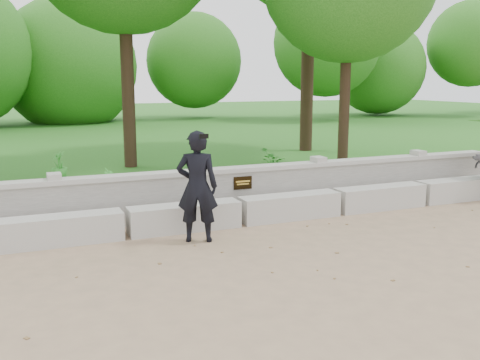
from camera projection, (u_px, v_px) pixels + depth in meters
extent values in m
plane|color=#997C5D|center=(290.00, 256.00, 7.70)|extent=(80.00, 80.00, 0.00)
cube|color=#275E19|center=(118.00, 143.00, 20.37)|extent=(40.00, 22.00, 0.25)
cube|color=beige|center=(60.00, 230.00, 8.24)|extent=(1.90, 0.45, 0.45)
cube|color=beige|center=(185.00, 217.00, 9.00)|extent=(1.90, 0.45, 0.45)
cube|color=beige|center=(290.00, 207.00, 9.76)|extent=(1.90, 0.45, 0.45)
cube|color=beige|center=(380.00, 198.00, 10.52)|extent=(1.90, 0.45, 0.45)
cube|color=beige|center=(458.00, 190.00, 11.27)|extent=(1.90, 0.45, 0.45)
cube|color=#B5B2AB|center=(225.00, 194.00, 9.98)|extent=(12.50, 0.25, 0.82)
cube|color=beige|center=(225.00, 170.00, 9.90)|extent=(12.50, 0.35, 0.08)
cube|color=black|center=(243.00, 183.00, 9.93)|extent=(0.36, 0.02, 0.24)
imported|color=black|center=(197.00, 187.00, 8.28)|extent=(0.75, 0.63, 1.75)
cube|color=black|center=(204.00, 136.00, 7.81)|extent=(0.14, 0.07, 0.07)
cylinder|color=#382619|center=(127.00, 72.00, 13.65)|extent=(0.33, 0.33, 4.90)
cylinder|color=#382619|center=(345.00, 91.00, 13.46)|extent=(0.27, 0.27, 3.96)
cylinder|color=#382619|center=(308.00, 56.00, 16.83)|extent=(0.40, 0.40, 5.98)
imported|color=green|center=(110.00, 183.00, 10.35)|extent=(0.35, 0.38, 0.59)
imported|color=green|center=(233.00, 180.00, 10.81)|extent=(0.38, 0.37, 0.54)
imported|color=green|center=(273.00, 163.00, 12.49)|extent=(0.81, 0.81, 0.68)
imported|color=green|center=(59.00, 165.00, 12.27)|extent=(0.40, 0.43, 0.65)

